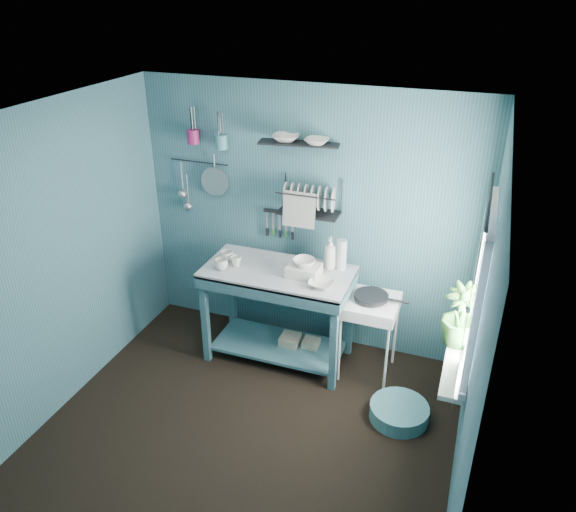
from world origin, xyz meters
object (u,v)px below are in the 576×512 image
(mug_right, at_px, (227,256))
(hotplate_stand, at_px, (368,336))
(work_counter, at_px, (278,314))
(mug_left, at_px, (221,264))
(frying_pan, at_px, (371,296))
(water_bottle, at_px, (342,254))
(dish_rack, at_px, (309,197))
(floor_basin, at_px, (399,412))
(soap_bottle, at_px, (330,253))
(mug_mid, at_px, (236,261))
(storage_tin_large, at_px, (290,345))
(potted_plant, at_px, (460,315))
(utensil_cup_magenta, at_px, (193,137))
(storage_tin_small, at_px, (311,349))
(utensil_cup_teal, at_px, (221,142))
(colander, at_px, (215,182))
(wash_tub, at_px, (304,271))

(mug_right, xyz_separation_m, hotplate_stand, (1.34, 0.07, -0.61))
(mug_right, bearing_deg, work_counter, 0.00)
(mug_left, bearing_deg, hotplate_stand, 9.75)
(mug_right, distance_m, frying_pan, 1.36)
(water_bottle, xyz_separation_m, frying_pan, (0.32, -0.15, -0.28))
(mug_left, height_order, water_bottle, water_bottle)
(dish_rack, relative_size, floor_basin, 1.13)
(soap_bottle, bearing_deg, mug_mid, -162.00)
(storage_tin_large, bearing_deg, potted_plant, -17.58)
(mug_right, distance_m, dish_rack, 0.93)
(floor_basin, bearing_deg, mug_mid, 166.31)
(mug_mid, distance_m, water_bottle, 0.95)
(utensil_cup_magenta, xyz_separation_m, potted_plant, (2.57, -0.80, -0.89))
(storage_tin_small, bearing_deg, mug_right, -174.29)
(dish_rack, height_order, utensil_cup_teal, utensil_cup_teal)
(utensil_cup_magenta, height_order, floor_basin, utensil_cup_magenta)
(work_counter, bearing_deg, utensil_cup_teal, 142.20)
(soap_bottle, relative_size, storage_tin_large, 1.36)
(mug_right, xyz_separation_m, colander, (-0.29, 0.41, 0.55))
(frying_pan, xyz_separation_m, dish_rack, (-0.67, 0.26, 0.74))
(mug_right, bearing_deg, utensil_cup_magenta, 141.30)
(colander, bearing_deg, work_counter, -27.30)
(hotplate_stand, bearing_deg, wash_tub, -167.89)
(mug_left, distance_m, soap_bottle, 0.97)
(mug_right, height_order, soap_bottle, soap_bottle)
(work_counter, height_order, hotplate_stand, work_counter)
(potted_plant, bearing_deg, work_counter, 165.12)
(mug_left, xyz_separation_m, hotplate_stand, (1.32, 0.23, -0.61))
(work_counter, xyz_separation_m, storage_tin_large, (0.10, 0.05, -0.36))
(mug_right, xyz_separation_m, utensil_cup_magenta, (-0.47, 0.38, 0.97))
(colander, height_order, storage_tin_small, colander)
(water_bottle, bearing_deg, wash_tub, -138.37)
(potted_plant, bearing_deg, colander, 160.76)
(water_bottle, relative_size, potted_plant, 0.57)
(work_counter, distance_m, frying_pan, 0.91)
(work_counter, distance_m, potted_plant, 1.76)
(potted_plant, bearing_deg, wash_tub, 163.29)
(soap_bottle, bearing_deg, wash_tub, -127.69)
(dish_rack, distance_m, potted_plant, 1.67)
(potted_plant, bearing_deg, floor_basin, -174.89)
(frying_pan, distance_m, storage_tin_large, 1.01)
(utensil_cup_magenta, height_order, storage_tin_large, utensil_cup_magenta)
(utensil_cup_magenta, bearing_deg, storage_tin_small, -13.24)
(mug_left, distance_m, storage_tin_large, 1.07)
(hotplate_stand, distance_m, storage_tin_large, 0.79)
(potted_plant, height_order, storage_tin_small, potted_plant)
(wash_tub, distance_m, utensil_cup_magenta, 1.61)
(mug_left, xyz_separation_m, wash_tub, (0.73, 0.14, 0.00))
(wash_tub, bearing_deg, colander, 157.62)
(potted_plant, bearing_deg, hotplate_stand, 146.93)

